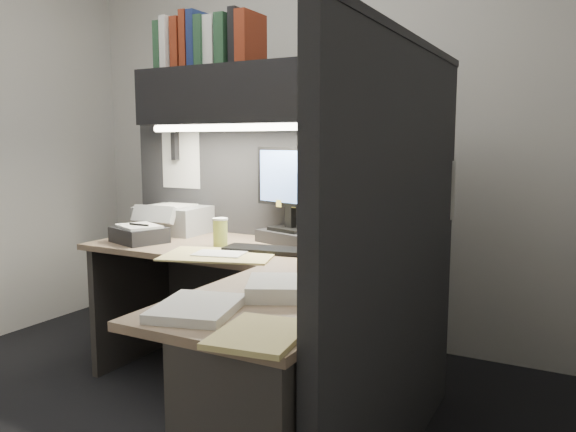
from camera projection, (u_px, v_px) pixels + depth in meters
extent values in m
plane|color=black|center=(164.00, 430.00, 2.47)|extent=(3.50, 3.50, 0.00)
cube|color=beige|center=(314.00, 127.00, 3.60)|extent=(3.50, 0.04, 2.70)
cube|color=black|center=(274.00, 224.00, 3.16)|extent=(1.90, 0.06, 1.60)
cube|color=black|center=(398.00, 267.00, 2.06)|extent=(0.06, 1.50, 1.60)
cube|color=#866C55|center=(250.00, 251.00, 2.82)|extent=(1.70, 0.68, 0.03)
cube|color=#866C55|center=(268.00, 304.00, 1.89)|extent=(0.60, 0.85, 0.03)
cube|color=#312E2C|center=(279.00, 306.00, 3.13)|extent=(1.61, 0.02, 0.70)
cube|color=#312E2C|center=(133.00, 300.00, 3.24)|extent=(0.04, 0.61, 0.70)
cube|color=black|center=(273.00, 94.00, 2.87)|extent=(1.55, 0.34, 0.30)
cylinder|color=white|center=(259.00, 127.00, 2.77)|extent=(1.32, 0.04, 0.04)
cube|color=black|center=(290.00, 237.00, 2.94)|extent=(0.38, 0.29, 0.07)
cube|color=black|center=(290.00, 217.00, 2.93)|extent=(0.06, 0.05, 0.11)
cube|color=black|center=(290.00, 177.00, 2.90)|extent=(0.45, 0.17, 0.31)
cube|color=#6186D6|center=(288.00, 177.00, 2.88)|extent=(0.41, 0.13, 0.27)
cube|color=black|center=(271.00, 250.00, 2.70)|extent=(0.47, 0.22, 0.02)
cube|color=navy|center=(334.00, 261.00, 2.48)|extent=(0.26, 0.25, 0.00)
ellipsoid|color=black|center=(335.00, 258.00, 2.47)|extent=(0.08, 0.11, 0.03)
cube|color=tan|center=(354.00, 245.00, 2.68)|extent=(0.26, 0.26, 0.08)
cylinder|color=#CCD455|center=(220.00, 233.00, 2.84)|extent=(0.07, 0.07, 0.14)
cube|color=#96999B|center=(175.00, 219.00, 3.29)|extent=(0.40, 0.35, 0.15)
cube|color=black|center=(139.00, 235.00, 2.97)|extent=(0.32, 0.30, 0.08)
cube|color=#D5C477|center=(219.00, 255.00, 2.61)|extent=(0.59, 0.47, 0.01)
cube|color=white|center=(289.00, 288.00, 1.93)|extent=(0.36, 0.34, 0.05)
cube|color=white|center=(197.00, 308.00, 1.74)|extent=(0.31, 0.35, 0.03)
cube|color=#D5C477|center=(260.00, 334.00, 1.52)|extent=(0.26, 0.32, 0.02)
cube|color=#22442C|center=(168.00, 48.00, 3.15)|extent=(0.05, 0.22, 0.26)
cube|color=silver|center=(175.00, 45.00, 3.12)|extent=(0.05, 0.22, 0.28)
cube|color=maroon|center=(186.00, 46.00, 3.11)|extent=(0.05, 0.22, 0.28)
cube|color=maroon|center=(194.00, 42.00, 3.08)|extent=(0.04, 0.22, 0.31)
cube|color=navy|center=(202.00, 41.00, 3.05)|extent=(0.05, 0.22, 0.30)
cube|color=#22442C|center=(209.00, 43.00, 3.01)|extent=(0.05, 0.22, 0.26)
cube|color=silver|center=(219.00, 43.00, 3.00)|extent=(0.07, 0.22, 0.26)
cube|color=#22442C|center=(230.00, 42.00, 2.95)|extent=(0.06, 0.22, 0.26)
cube|color=black|center=(243.00, 39.00, 2.93)|extent=(0.05, 0.22, 0.29)
cube|color=maroon|center=(251.00, 39.00, 2.89)|extent=(0.06, 0.22, 0.27)
cube|color=white|center=(388.00, 184.00, 2.78)|extent=(0.21, 0.00, 0.28)
cube|color=white|center=(432.00, 190.00, 2.68)|extent=(0.21, 0.00, 0.28)
cube|color=white|center=(181.00, 160.00, 3.38)|extent=(0.28, 0.00, 0.34)
cube|color=black|center=(378.00, 211.00, 1.93)|extent=(0.00, 0.18, 0.22)
cube|color=white|center=(337.00, 248.00, 1.63)|extent=(0.00, 0.21, 0.28)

